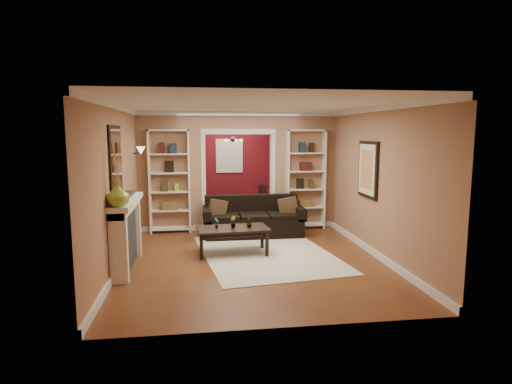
{
  "coord_description": "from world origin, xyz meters",
  "views": [
    {
      "loc": [
        -0.93,
        -8.58,
        2.24
      ],
      "look_at": [
        0.14,
        -0.8,
        1.14
      ],
      "focal_mm": 30.0,
      "sensor_mm": 36.0,
      "label": 1
    }
  ],
  "objects": [
    {
      "name": "wall_right",
      "position": [
        2.25,
        0.0,
        1.35
      ],
      "size": [
        0.0,
        8.0,
        8.0
      ],
      "primitive_type": "plane",
      "rotation": [
        1.57,
        0.0,
        -1.57
      ],
      "color": "#A27455",
      "rests_on": "ground"
    },
    {
      "name": "red_back_panel",
      "position": [
        0.0,
        3.97,
        1.32
      ],
      "size": [
        4.44,
        0.04,
        2.64
      ],
      "primitive_type": "cube",
      "color": "maroon",
      "rests_on": "floor"
    },
    {
      "name": "plant_right",
      "position": [
        -0.0,
        -0.89,
        0.58
      ],
      "size": [
        0.14,
        0.14,
        0.18
      ],
      "primitive_type": "imported",
      "rotation": [
        0.0,
        0.0,
        4.14
      ],
      "color": "#336626",
      "rests_on": "coffee_table"
    },
    {
      "name": "wall_left",
      "position": [
        -2.25,
        0.0,
        1.35
      ],
      "size": [
        0.0,
        8.0,
        8.0
      ],
      "primitive_type": "plane",
      "rotation": [
        1.57,
        0.0,
        1.57
      ],
      "color": "#A27455",
      "rests_on": "ground"
    },
    {
      "name": "chandelier",
      "position": [
        0.0,
        2.7,
        2.02
      ],
      "size": [
        0.5,
        0.5,
        0.3
      ],
      "primitive_type": "cube",
      "color": "#372419",
      "rests_on": "ceiling"
    },
    {
      "name": "pillow_left",
      "position": [
        -0.52,
        0.43,
        0.61
      ],
      "size": [
        0.4,
        0.21,
        0.38
      ],
      "primitive_type": "cube",
      "rotation": [
        0.0,
        0.0,
        0.27
      ],
      "color": "brown",
      "rests_on": "sofa"
    },
    {
      "name": "fireplace",
      "position": [
        -2.09,
        -1.5,
        0.58
      ],
      "size": [
        0.32,
        1.7,
        1.16
      ],
      "primitive_type": "cube",
      "color": "white",
      "rests_on": "floor"
    },
    {
      "name": "plant_center",
      "position": [
        -0.3,
        -0.89,
        0.6
      ],
      "size": [
        0.12,
        0.14,
        0.22
      ],
      "primitive_type": "imported",
      "rotation": [
        0.0,
        0.0,
        1.84
      ],
      "color": "#336626",
      "rests_on": "coffee_table"
    },
    {
      "name": "bookshelf_left",
      "position": [
        -1.55,
        1.03,
        1.15
      ],
      "size": [
        0.9,
        0.3,
        2.3
      ],
      "primitive_type": "cube",
      "color": "white",
      "rests_on": "floor"
    },
    {
      "name": "dining_chair_nw",
      "position": [
        -0.54,
        2.43,
        0.46
      ],
      "size": [
        0.59,
        0.59,
        0.92
      ],
      "primitive_type": "cube",
      "rotation": [
        0.0,
        0.0,
        1.95
      ],
      "color": "black",
      "rests_on": "floor"
    },
    {
      "name": "ceiling",
      "position": [
        0.0,
        0.0,
        2.7
      ],
      "size": [
        8.0,
        8.0,
        0.0
      ],
      "primitive_type": "plane",
      "rotation": [
        3.14,
        0.0,
        0.0
      ],
      "color": "white",
      "rests_on": "ground"
    },
    {
      "name": "partition_wall",
      "position": [
        0.0,
        1.2,
        1.35
      ],
      "size": [
        4.5,
        0.15,
        2.7
      ],
      "primitive_type": "cube",
      "color": "#A27455",
      "rests_on": "floor"
    },
    {
      "name": "bookshelf_right",
      "position": [
        1.55,
        1.03,
        1.15
      ],
      "size": [
        0.9,
        0.3,
        2.3
      ],
      "primitive_type": "cube",
      "color": "white",
      "rests_on": "floor"
    },
    {
      "name": "wall_front",
      "position": [
        0.0,
        -4.0,
        1.35
      ],
      "size": [
        8.0,
        0.0,
        8.0
      ],
      "primitive_type": "plane",
      "rotation": [
        -1.57,
        0.0,
        0.0
      ],
      "color": "#A27455",
      "rests_on": "ground"
    },
    {
      "name": "wall_back",
      "position": [
        0.0,
        4.0,
        1.35
      ],
      "size": [
        8.0,
        0.0,
        8.0
      ],
      "primitive_type": "plane",
      "rotation": [
        1.57,
        0.0,
        0.0
      ],
      "color": "#A27455",
      "rests_on": "ground"
    },
    {
      "name": "mirror",
      "position": [
        -2.23,
        -1.5,
        1.8
      ],
      "size": [
        0.03,
        0.95,
        1.1
      ],
      "primitive_type": "cube",
      "color": "silver",
      "rests_on": "wall_left"
    },
    {
      "name": "dining_chair_se",
      "position": [
        0.56,
        3.03,
        0.42
      ],
      "size": [
        0.47,
        0.47,
        0.84
      ],
      "primitive_type": "cube",
      "rotation": [
        0.0,
        0.0,
        -1.42
      ],
      "color": "black",
      "rests_on": "floor"
    },
    {
      "name": "pillow_right",
      "position": [
        1.02,
        0.43,
        0.62
      ],
      "size": [
        0.43,
        0.22,
        0.41
      ],
      "primitive_type": "cube",
      "rotation": [
        0.0,
        0.0,
        -0.26
      ],
      "color": "brown",
      "rests_on": "sofa"
    },
    {
      "name": "sofa",
      "position": [
        0.25,
        0.45,
        0.43
      ],
      "size": [
        2.18,
        0.94,
        0.85
      ],
      "primitive_type": "cube",
      "color": "black",
      "rests_on": "floor"
    },
    {
      "name": "coffee_table",
      "position": [
        -0.3,
        -0.89,
        0.25
      ],
      "size": [
        1.35,
        0.81,
        0.49
      ],
      "primitive_type": "cube",
      "rotation": [
        0.0,
        0.0,
        0.09
      ],
      "color": "black",
      "rests_on": "floor"
    },
    {
      "name": "dining_window",
      "position": [
        0.0,
        3.93,
        1.55
      ],
      "size": [
        0.78,
        0.03,
        0.98
      ],
      "primitive_type": "cube",
      "color": "#8CA5CC",
      "rests_on": "wall_back"
    },
    {
      "name": "framed_art",
      "position": [
        2.21,
        -1.0,
        1.55
      ],
      "size": [
        0.04,
        0.85,
        1.05
      ],
      "primitive_type": "cube",
      "color": "black",
      "rests_on": "wall_right"
    },
    {
      "name": "wall_sconce",
      "position": [
        -2.15,
        0.55,
        1.83
      ],
      "size": [
        0.18,
        0.18,
        0.22
      ],
      "primitive_type": "cube",
      "color": "#FFE0A5",
      "rests_on": "wall_left"
    },
    {
      "name": "area_rug",
      "position": [
        0.31,
        -0.98,
        0.01
      ],
      "size": [
        2.69,
        3.47,
        0.01
      ],
      "primitive_type": "cube",
      "rotation": [
        0.0,
        0.0,
        0.14
      ],
      "color": "beige",
      "rests_on": "floor"
    },
    {
      "name": "dining_table",
      "position": [
        0.01,
        2.73,
        0.26
      ],
      "size": [
        1.45,
        0.81,
        0.51
      ],
      "primitive_type": "imported",
      "rotation": [
        0.0,
        0.0,
        1.57
      ],
      "color": "black",
      "rests_on": "floor"
    },
    {
      "name": "plant_left",
      "position": [
        -0.61,
        -0.89,
        0.59
      ],
      "size": [
        0.11,
        0.13,
        0.2
      ],
      "primitive_type": "imported",
      "rotation": [
        0.0,
        0.0,
        1.0
      ],
      "color": "#336626",
      "rests_on": "coffee_table"
    },
    {
      "name": "dining_chair_sw",
      "position": [
        -0.54,
        3.03,
        0.41
      ],
      "size": [
        0.53,
        0.53,
        0.83
      ],
      "primitive_type": "cube",
      "rotation": [
        0.0,
        0.0,
        1.94
      ],
      "color": "black",
      "rests_on": "floor"
    },
    {
      "name": "floor",
      "position": [
        0.0,
        0.0,
        0.0
      ],
      "size": [
        8.0,
        8.0,
        0.0
      ],
      "primitive_type": "plane",
      "color": "brown",
      "rests_on": "ground"
    },
    {
      "name": "vase",
      "position": [
        -2.09,
        -2.2,
        1.33
      ],
      "size": [
        0.36,
        0.36,
        0.35
      ],
      "primitive_type": "imported",
      "rotation": [
        0.0,
        0.0,
        0.08
      ],
      "color": "#90B339",
      "rests_on": "fireplace"
    },
    {
      "name": "dining_chair_ne",
      "position": [
        0.56,
        2.43,
        0.46
      ],
      "size": [
        0.51,
        0.51,
        0.91
      ],
      "primitive_type": "cube",
      "rotation": [
        0.0,
        0.0,
        -1.43
      ],
      "color": "black",
      "rests_on": "floor"
    }
  ]
}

